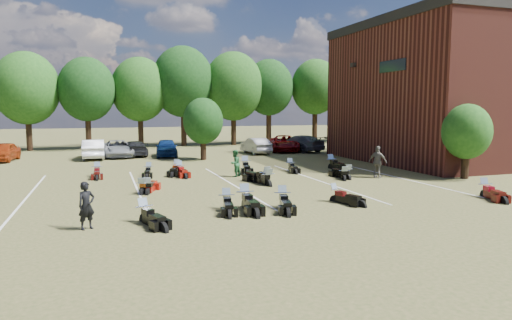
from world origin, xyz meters
name	(u,v)px	position (x,y,z in m)	size (l,w,h in m)	color
ground	(309,192)	(0.00, 0.00, 0.00)	(160.00, 160.00, 0.00)	brown
car_0	(3,152)	(-16.98, 19.48, 0.73)	(1.73, 4.29, 1.46)	#942F0D
car_1	(93,149)	(-10.35, 19.08, 0.78)	(1.65, 4.74, 1.56)	silver
car_2	(118,149)	(-8.43, 19.82, 0.71)	(2.35, 5.09, 1.41)	gray
car_3	(134,149)	(-7.06, 20.13, 0.66)	(1.84, 4.52, 1.31)	black
car_4	(167,148)	(-4.46, 18.99, 0.75)	(1.77, 4.39, 1.50)	navy
car_5	(256,146)	(3.58, 18.98, 0.71)	(1.51, 4.32, 1.42)	#A09F9B
car_6	(284,143)	(6.79, 20.00, 0.76)	(2.52, 5.47, 1.52)	#5C0506
car_7	(299,143)	(8.09, 19.39, 0.78)	(2.18, 5.36, 1.55)	#3D3C42
person_black	(86,206)	(-10.17, -3.97, 0.82)	(0.60, 0.39, 1.64)	black
person_green	(235,163)	(-2.10, 5.96, 0.81)	(0.79, 0.61, 1.62)	#235E32
person_grey	(378,162)	(5.78, 2.83, 0.95)	(1.12, 0.47, 1.91)	#5C584F
motorcycle_0	(144,222)	(-8.24, -3.61, 0.00)	(0.69, 2.17, 1.21)	black
motorcycle_1	(227,209)	(-4.85, -2.44, 0.00)	(0.68, 2.13, 1.19)	black
motorcycle_3	(245,207)	(-4.05, -2.42, 0.00)	(0.78, 2.45, 1.36)	black
motorcycle_4	(282,207)	(-2.55, -2.85, 0.00)	(0.72, 2.25, 1.25)	black
motorcycle_5	(335,201)	(0.10, -2.52, 0.00)	(0.64, 2.00, 1.11)	black
motorcycle_6	(484,197)	(7.24, -3.75, 0.00)	(0.70, 2.18, 1.22)	#480D0A
motorcycle_7	(148,194)	(-7.60, 1.86, 0.00)	(0.66, 2.07, 1.16)	maroon
motorcycle_8	(142,194)	(-7.88, 1.89, 0.00)	(0.65, 2.03, 1.13)	black
motorcycle_10	(268,186)	(-1.33, 2.20, 0.00)	(0.75, 2.34, 1.30)	black
motorcycle_11	(266,184)	(-1.29, 2.74, 0.00)	(0.78, 2.45, 1.36)	black
motorcycle_12	(344,180)	(3.44, 2.59, 0.00)	(0.65, 2.05, 1.14)	black
motorcycle_13	(348,179)	(3.81, 2.87, 0.00)	(0.70, 2.19, 1.22)	black
motorcycle_14	(98,176)	(-9.96, 8.74, 0.00)	(0.69, 2.17, 1.21)	#420B09
motorcycle_15	(180,175)	(-5.15, 7.74, 0.00)	(0.69, 2.17, 1.21)	maroon
motorcycle_16	(149,175)	(-6.97, 8.21, 0.00)	(0.64, 2.01, 1.12)	black
motorcycle_17	(177,174)	(-5.23, 8.41, 0.00)	(0.71, 2.22, 1.24)	black
motorcycle_18	(290,171)	(2.06, 7.29, 0.00)	(0.66, 2.06, 1.15)	black
motorcycle_19	(245,171)	(-0.84, 8.01, 0.00)	(0.80, 2.50, 1.39)	black
motorcycle_20	(331,169)	(5.15, 7.42, 0.00)	(0.77, 2.42, 1.35)	black
brick_building	(507,93)	(22.00, 9.00, 5.36)	(25.40, 15.20, 10.70)	#5A221A
tree_line	(186,87)	(-1.00, 29.00, 6.31)	(56.00, 6.00, 9.79)	black
young_tree_near_building	(467,132)	(10.50, 1.00, 2.75)	(2.80, 2.80, 4.16)	black
young_tree_midfield	(203,121)	(-2.00, 15.50, 3.09)	(3.20, 3.20, 4.70)	black
parking_lines	(234,185)	(-3.00, 3.00, 0.01)	(20.10, 14.00, 0.01)	silver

